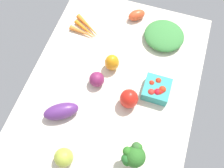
# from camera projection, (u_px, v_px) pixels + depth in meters

# --- Properties ---
(tablecloth) EXTENTS (1.04, 0.76, 0.02)m
(tablecloth) POSITION_uv_depth(u_px,v_px,m) (112.00, 87.00, 1.20)
(tablecloth) COLOR beige
(tablecloth) RESTS_ON ground
(bell_pepper_red) EXTENTS (0.08, 0.08, 0.10)m
(bell_pepper_red) POSITION_uv_depth(u_px,v_px,m) (129.00, 99.00, 1.11)
(bell_pepper_red) COLOR red
(bell_pepper_red) RESTS_ON tablecloth
(heirloom_tomato_green) EXTENTS (0.08, 0.08, 0.08)m
(heirloom_tomato_green) POSITION_uv_depth(u_px,v_px,m) (64.00, 157.00, 1.01)
(heirloom_tomato_green) COLOR #99A739
(heirloom_tomato_green) RESTS_ON tablecloth
(berry_basket) EXTENTS (0.12, 0.12, 0.07)m
(berry_basket) POSITION_uv_depth(u_px,v_px,m) (157.00, 89.00, 1.15)
(berry_basket) COLOR teal
(berry_basket) RESTS_ON tablecloth
(bell_pepper_orange) EXTENTS (0.09, 0.09, 0.09)m
(bell_pepper_orange) POSITION_uv_depth(u_px,v_px,m) (112.00, 63.00, 1.19)
(bell_pepper_orange) COLOR orange
(bell_pepper_orange) RESTS_ON tablecloth
(eggplant) EXTENTS (0.14, 0.16, 0.07)m
(eggplant) POSITION_uv_depth(u_px,v_px,m) (61.00, 111.00, 1.10)
(eggplant) COLOR #582A71
(eggplant) RESTS_ON tablecloth
(carrot_bunch) EXTENTS (0.13, 0.17, 0.03)m
(carrot_bunch) POSITION_uv_depth(u_px,v_px,m) (86.00, 29.00, 1.32)
(carrot_bunch) COLOR orange
(carrot_bunch) RESTS_ON tablecloth
(leafy_greens_clump) EXTENTS (0.22, 0.22, 0.05)m
(leafy_greens_clump) POSITION_uv_depth(u_px,v_px,m) (164.00, 35.00, 1.28)
(leafy_greens_clump) COLOR #3A803B
(leafy_greens_clump) RESTS_ON tablecloth
(red_onion_near_basket) EXTENTS (0.07, 0.07, 0.07)m
(red_onion_near_basket) POSITION_uv_depth(u_px,v_px,m) (97.00, 79.00, 1.17)
(red_onion_near_basket) COLOR #78214F
(red_onion_near_basket) RESTS_ON tablecloth
(roma_tomato) EXTENTS (0.10, 0.10, 0.05)m
(roma_tomato) POSITION_uv_depth(u_px,v_px,m) (136.00, 15.00, 1.34)
(roma_tomato) COLOR #E04D28
(roma_tomato) RESTS_ON tablecloth
(broccoli_head) EXTENTS (0.09, 0.09, 0.12)m
(broccoli_head) POSITION_uv_depth(u_px,v_px,m) (134.00, 156.00, 0.98)
(broccoli_head) COLOR #99D174
(broccoli_head) RESTS_ON tablecloth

